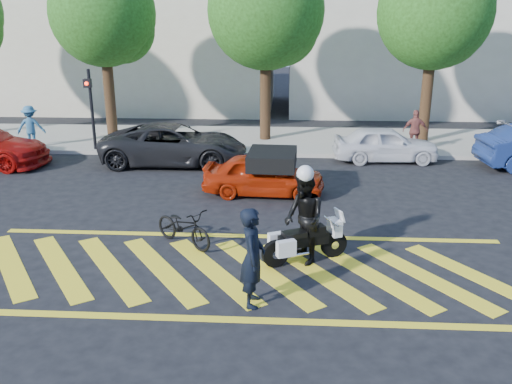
# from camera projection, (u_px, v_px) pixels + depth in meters

# --- Properties ---
(ground) EXTENTS (90.00, 90.00, 0.00)m
(ground) POSITION_uv_depth(u_px,v_px,m) (241.00, 271.00, 11.42)
(ground) COLOR black
(ground) RESTS_ON ground
(sidewalk) EXTENTS (60.00, 5.00, 0.15)m
(sidewalk) POSITION_uv_depth(u_px,v_px,m) (265.00, 140.00, 22.77)
(sidewalk) COLOR #9E998E
(sidewalk) RESTS_ON ground
(crosswalk) EXTENTS (12.33, 4.00, 0.01)m
(crosswalk) POSITION_uv_depth(u_px,v_px,m) (239.00, 271.00, 11.42)
(crosswalk) COLOR yellow
(crosswalk) RESTS_ON ground
(building_left) EXTENTS (16.00, 8.00, 10.00)m
(building_left) POSITION_uv_depth(u_px,v_px,m) (129.00, 16.00, 30.18)
(building_left) COLOR beige
(building_left) RESTS_ON ground
(building_right) EXTENTS (16.00, 8.00, 11.00)m
(building_right) POSITION_uv_depth(u_px,v_px,m) (440.00, 6.00, 29.08)
(building_right) COLOR beige
(building_right) RESTS_ON ground
(tree_left) EXTENTS (4.20, 4.20, 7.26)m
(tree_left) POSITION_uv_depth(u_px,v_px,m) (107.00, 18.00, 21.62)
(tree_left) COLOR black
(tree_left) RESTS_ON ground
(tree_center) EXTENTS (4.60, 4.60, 7.56)m
(tree_center) POSITION_uv_depth(u_px,v_px,m) (269.00, 15.00, 21.23)
(tree_center) COLOR black
(tree_center) RESTS_ON ground
(tree_right) EXTENTS (4.40, 4.40, 7.41)m
(tree_right) POSITION_uv_depth(u_px,v_px,m) (437.00, 16.00, 20.89)
(tree_right) COLOR black
(tree_right) RESTS_ON ground
(signal_pole) EXTENTS (0.28, 0.43, 3.20)m
(signal_pole) POSITION_uv_depth(u_px,v_px,m) (91.00, 104.00, 20.40)
(signal_pole) COLOR black
(signal_pole) RESTS_ON ground
(officer_bike) EXTENTS (0.46, 0.70, 1.90)m
(officer_bike) POSITION_uv_depth(u_px,v_px,m) (253.00, 257.00, 9.86)
(officer_bike) COLOR black
(officer_bike) RESTS_ON ground
(bicycle) EXTENTS (1.76, 1.53, 0.92)m
(bicycle) POSITION_uv_depth(u_px,v_px,m) (184.00, 227.00, 12.59)
(bicycle) COLOR black
(bicycle) RESTS_ON ground
(police_motorcycle) EXTENTS (1.88, 1.11, 0.89)m
(police_motorcycle) POSITION_uv_depth(u_px,v_px,m) (304.00, 241.00, 11.72)
(police_motorcycle) COLOR black
(police_motorcycle) RESTS_ON ground
(officer_moto) EXTENTS (1.10, 1.21, 2.01)m
(officer_moto) POSITION_uv_depth(u_px,v_px,m) (304.00, 218.00, 11.57)
(officer_moto) COLOR black
(officer_moto) RESTS_ON ground
(red_convertible) EXTENTS (3.66, 1.64, 1.22)m
(red_convertible) POSITION_uv_depth(u_px,v_px,m) (264.00, 175.00, 16.07)
(red_convertible) COLOR #A82107
(red_convertible) RESTS_ON ground
(parked_mid_left) EXTENTS (5.17, 2.43, 1.43)m
(parked_mid_left) POSITION_uv_depth(u_px,v_px,m) (174.00, 144.00, 19.31)
(parked_mid_left) COLOR black
(parked_mid_left) RESTS_ON ground
(parked_mid_right) EXTENTS (3.83, 1.68, 1.28)m
(parked_mid_right) POSITION_uv_depth(u_px,v_px,m) (385.00, 144.00, 19.69)
(parked_mid_right) COLOR silver
(parked_mid_right) RESTS_ON ground
(pedestrian_left) EXTENTS (1.16, 0.84, 1.62)m
(pedestrian_left) POSITION_uv_depth(u_px,v_px,m) (31.00, 126.00, 21.11)
(pedestrian_left) COLOR teal
(pedestrian_left) RESTS_ON sidewalk
(pedestrian_right) EXTENTS (0.95, 0.46, 1.57)m
(pedestrian_right) POSITION_uv_depth(u_px,v_px,m) (415.00, 131.00, 20.52)
(pedestrian_right) COLOR brown
(pedestrian_right) RESTS_ON sidewalk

